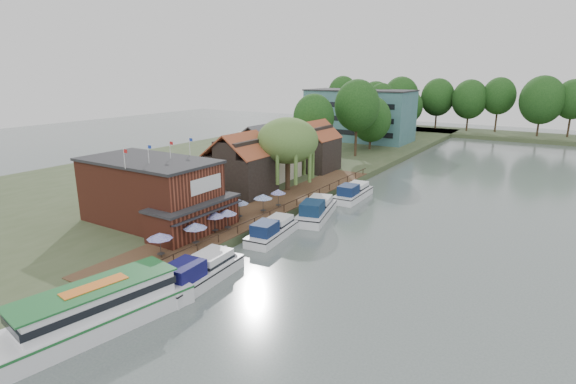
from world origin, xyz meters
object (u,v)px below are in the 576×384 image
Objects in this scene: umbrella_4 at (239,209)px; hotel_block at (359,115)px; cottage_c at (314,146)px; umbrella_1 at (196,234)px; willow at (288,155)px; cruiser_3 at (353,191)px; umbrella_6 at (278,198)px; cruiser_1 at (273,228)px; pub at (163,193)px; umbrella_5 at (263,204)px; tour_boat at (86,311)px; umbrella_2 at (215,223)px; cottage_b at (265,151)px; umbrella_0 at (160,245)px; cruiser_0 at (200,269)px; cottage_a at (241,164)px; swan at (174,288)px; cruiser_2 at (316,208)px; umbrella_3 at (227,220)px.

hotel_block is at bearing 102.06° from umbrella_4.
cottage_c is 37.76m from umbrella_1.
cruiser_3 is (8.38, 4.20, -5.01)m from willow.
umbrella_6 is 0.25× the size of cruiser_1.
pub reaches higher than cruiser_3.
umbrella_5 is 15.92m from cruiser_3.
tour_boat is (6.90, -36.68, -4.56)m from willow.
umbrella_5 is 0.24× the size of cruiser_3.
umbrella_5 is 5.60m from cruiser_1.
umbrella_6 is (7.22, 11.97, -2.36)m from pub.
umbrella_1 is at bearing -87.55° from umbrella_5.
umbrella_2 is at bearing 6.66° from pub.
cottage_b reaches higher than umbrella_5.
hotel_block reaches higher than umbrella_0.
pub is 13.97m from cruiser_0.
cottage_c is 42.69m from cruiser_0.
willow reaches higher than cottage_a.
hotel_block is 82.59m from swan.
cottage_a is 23.20m from umbrella_0.
pub reaches higher than cruiser_0.
cruiser_0 is at bearing -30.45° from pub.
pub is 71.49m from hotel_block.
cruiser_2 is at bearing -93.98° from cruiser_3.
hotel_block reaches higher than cruiser_1.
cruiser_3 is at bearing 71.95° from umbrella_4.
umbrella_4 is (9.91, -19.12, -2.96)m from cottage_b.
umbrella_5 is at bearing -74.39° from cottage_c.
hotel_block is at bearing 110.70° from cruiser_3.
umbrella_0 reaches higher than cruiser_3.
umbrella_2 reaches higher than cruiser_2.
umbrella_0 is 18.65m from umbrella_6.
cottage_a is 3.62× the size of umbrella_1.
umbrella_5 is at bearing 102.05° from swan.
umbrella_2 is 0.22× the size of cruiser_2.
cruiser_0 is (12.69, -21.87, -3.97)m from cottage_a.
cruiser_3 is at bearing 63.86° from pub.
umbrella_1 is 1.00× the size of umbrella_4.
pub is 8.67m from umbrella_4.
umbrella_6 is (7.22, -22.03, -2.96)m from cottage_c.
cottage_a is 0.82× the size of cruiser_0.
umbrella_3 is at bearing -89.77° from umbrella_6.
tour_boat reaches higher than swan.
swan is (11.85, -24.11, -5.03)m from cottage_a.
umbrella_3 is at bearing -145.93° from cruiser_1.
hotel_block is 75.65m from umbrella_1.
swan is at bearing -97.07° from cruiser_1.
umbrella_0 is 1.00× the size of umbrella_3.
cottage_c is 51.86m from tour_boat.
umbrella_0 is at bearing -83.08° from willow.
cruiser_1 is at bearing -39.11° from cottage_a.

